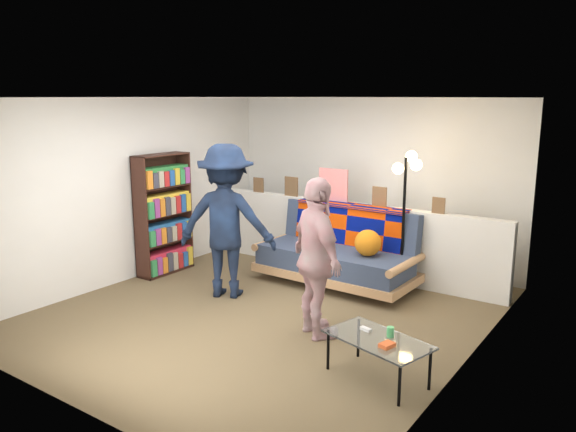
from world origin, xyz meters
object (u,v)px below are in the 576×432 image
object	(u,v)px
person_right	(317,259)
coffee_table	(378,341)
floor_lamp	(406,193)
person_left	(226,221)
futon_sofa	(340,253)
bookshelf	(164,218)

from	to	relation	value
person_right	coffee_table	bearing A→B (deg)	-173.18
floor_lamp	person_left	size ratio (longest dim) A/B	0.95
coffee_table	person_left	world-z (taller)	person_left
futon_sofa	bookshelf	xyz separation A→B (m)	(-2.25, -0.96, 0.36)
floor_lamp	bookshelf	bearing A→B (deg)	-159.37
floor_lamp	person_right	bearing A→B (deg)	-95.56
floor_lamp	person_left	xyz separation A→B (m)	(-1.73, -1.36, -0.32)
bookshelf	coffee_table	bearing A→B (deg)	-16.22
futon_sofa	coffee_table	distance (m)	2.59
bookshelf	coffee_table	xyz separation A→B (m)	(3.80, -1.11, -0.42)
futon_sofa	person_left	distance (m)	1.58
coffee_table	person_right	xyz separation A→B (m)	(-0.92, 0.48, 0.47)
coffee_table	person_left	bearing A→B (deg)	160.08
floor_lamp	person_right	distance (m)	1.84
person_left	floor_lamp	bearing A→B (deg)	-165.67
bookshelf	person_left	distance (m)	1.35
coffee_table	person_right	size ratio (longest dim) A/B	0.61
bookshelf	person_right	distance (m)	2.95
coffee_table	futon_sofa	bearing A→B (deg)	127.00
coffee_table	person_left	distance (m)	2.70
coffee_table	floor_lamp	world-z (taller)	floor_lamp
coffee_table	person_right	bearing A→B (deg)	152.61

